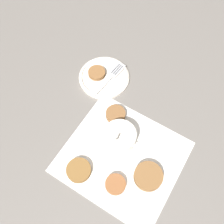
# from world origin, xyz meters

# --- Properties ---
(ground_plane) EXTENTS (4.00, 4.00, 0.00)m
(ground_plane) POSITION_xyz_m (0.00, 0.00, 0.00)
(ground_plane) COLOR #605B56
(napkin) EXTENTS (0.37, 0.35, 0.00)m
(napkin) POSITION_xyz_m (-0.01, -0.00, 0.00)
(napkin) COLOR silver
(napkin) RESTS_ON ground_plane
(sauce_bowl) EXTENTS (0.10, 0.10, 0.11)m
(sauce_bowl) POSITION_xyz_m (-0.05, 0.03, 0.03)
(sauce_bowl) COLOR silver
(sauce_bowl) RESTS_ON napkin
(fritter_0) EXTENTS (0.07, 0.07, 0.02)m
(fritter_0) POSITION_xyz_m (-0.07, -0.11, 0.01)
(fritter_0) COLOR brown
(fritter_0) RESTS_ON napkin
(fritter_1) EXTENTS (0.06, 0.06, 0.02)m
(fritter_1) POSITION_xyz_m (-0.11, 0.09, 0.01)
(fritter_1) COLOR brown
(fritter_1) RESTS_ON napkin
(fritter_2) EXTENTS (0.06, 0.06, 0.02)m
(fritter_2) POSITION_xyz_m (0.03, -0.08, 0.01)
(fritter_2) COLOR brown
(fritter_2) RESTS_ON napkin
(fritter_3) EXTENTS (0.08, 0.08, 0.02)m
(fritter_3) POSITION_xyz_m (0.08, 0.00, 0.01)
(fritter_3) COLOR brown
(fritter_3) RESTS_ON napkin
(serving_plate) EXTENTS (0.17, 0.17, 0.02)m
(serving_plate) POSITION_xyz_m (-0.23, 0.17, 0.01)
(serving_plate) COLOR silver
(serving_plate) RESTS_ON ground_plane
(fritter_on_plate) EXTENTS (0.06, 0.06, 0.01)m
(fritter_on_plate) POSITION_xyz_m (-0.26, 0.16, 0.02)
(fritter_on_plate) COLOR brown
(fritter_on_plate) RESTS_ON serving_plate
(fork) EXTENTS (0.03, 0.16, 0.00)m
(fork) POSITION_xyz_m (-0.21, 0.19, 0.02)
(fork) COLOR silver
(fork) RESTS_ON serving_plate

